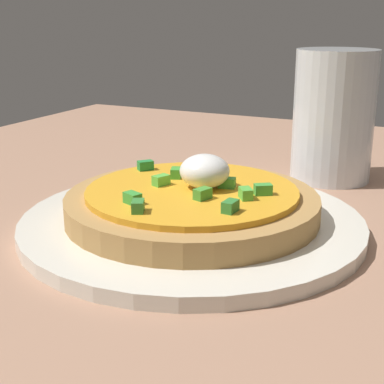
{
  "coord_description": "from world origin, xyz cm",
  "views": [
    {
      "loc": [
        -32.79,
        -28.65,
        18.33
      ],
      "look_at": [
        5.05,
        -10.39,
        5.12
      ],
      "focal_mm": 53.51,
      "sensor_mm": 36.0,
      "label": 1
    }
  ],
  "objects": [
    {
      "name": "dining_table",
      "position": [
        0.0,
        0.0,
        1.04
      ],
      "size": [
        110.52,
        67.16,
        2.07
      ],
      "primitive_type": "cube",
      "color": "#A67B61",
      "rests_on": "ground"
    },
    {
      "name": "plate",
      "position": [
        5.05,
        -10.39,
        2.6
      ],
      "size": [
        26.66,
        26.66,
        1.05
      ],
      "primitive_type": "cylinder",
      "color": "silver",
      "rests_on": "dining_table"
    },
    {
      "name": "pizza",
      "position": [
        5.08,
        -10.43,
        4.33
      ],
      "size": [
        19.63,
        19.63,
        4.88
      ],
      "color": "#B18449",
      "rests_on": "plate"
    },
    {
      "name": "cup_near",
      "position": [
        24.11,
        -16.81,
        8.2
      ],
      "size": [
        7.99,
        7.99,
        12.92
      ],
      "color": "silver",
      "rests_on": "dining_table"
    }
  ]
}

